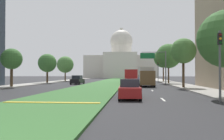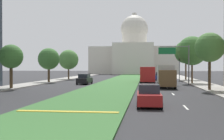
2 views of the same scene
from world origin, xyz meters
The scene contains 20 objects.
ground_plane centered at (0.00, 57.09, 0.00)m, with size 260.00×260.00×0.00m, color #2B2B2D.
grass_median centered at (0.00, 51.38, 0.07)m, with size 7.36×102.77×0.14m, color #386B33.
median_curb_nose centered at (0.00, 11.50, 0.16)m, with size 6.63×0.50×0.04m, color gold.
lane_dashes_right centered at (7.93, 49.03, 0.00)m, with size 0.16×68.63×0.01m.
sidewalk_left centered at (-14.17, 45.67, 0.07)m, with size 4.00×102.77×0.15m, color #9E9991.
sidewalk_right centered at (14.17, 45.67, 0.07)m, with size 4.00×102.77×0.15m, color #9E9991.
capitol_building centered at (0.00, 113.34, 7.72)m, with size 34.77×24.75×25.16m.
traffic_light_far_right centered at (11.67, 53.58, 3.31)m, with size 0.28×0.35×5.20m.
overhead_guide_sign centered at (10.10, 41.90, 4.62)m, with size 5.00×0.20×6.50m.
street_tree_left_mid centered at (-12.95, 30.36, 4.33)m, with size 3.20×3.20×5.98m.
street_tree_right_mid centered at (12.77, 30.55, 5.37)m, with size 3.65×3.65×7.23m.
street_tree_left_far centered at (-13.16, 46.01, 4.43)m, with size 4.03×4.03×6.47m.
street_tree_right_far centered at (12.91, 45.29, 5.75)m, with size 5.07×5.07×8.30m.
street_tree_left_distant centered at (-12.81, 58.65, 4.60)m, with size 4.54×4.54×6.88m.
street_tree_right_distant centered at (13.49, 57.78, 6.12)m, with size 4.96×4.96×8.62m.
sedan_lead_stopped centered at (5.21, 15.85, 0.78)m, with size 1.93×4.37×1.67m.
sedan_midblock centered at (-5.45, 41.90, 0.83)m, with size 2.06×4.50×1.78m.
sedan_distant centered at (7.96, 58.87, 0.81)m, with size 2.18×4.39×1.73m.
box_truck_delivery centered at (7.79, 35.30, 1.68)m, with size 2.40×6.40×3.20m.
city_bus centered at (5.21, 47.31, 1.77)m, with size 2.62×11.00×2.95m.
Camera 2 is at (5.03, -6.52, 3.05)m, focal length 46.58 mm.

